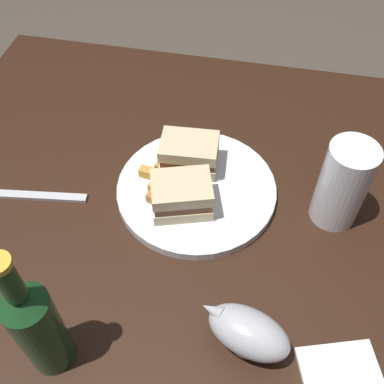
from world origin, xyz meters
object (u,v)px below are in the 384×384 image
Objects in this scene: pint_glass at (342,188)px; cider_bottle at (37,325)px; sandwich_half_right at (181,197)px; plate at (196,190)px; fork at (38,196)px; napkin at (341,376)px; gravy_boat at (248,332)px; sandwich_half_left at (189,154)px.

cider_bottle is at bearing 40.93° from pint_glass.
sandwich_half_right is at bearing -113.88° from cider_bottle.
pint_glass is at bearing -179.92° from plate.
fork is at bearing 13.66° from plate.
napkin is at bearing -29.41° from fork.
plate is 0.38m from napkin.
napkin is at bearing 93.33° from pint_glass.
napkin is at bearing 171.69° from gravy_boat.
plate is 0.25m from pint_glass.
cider_bottle is 1.43× the size of fork.
cider_bottle reaches higher than sandwich_half_right.
sandwich_half_left is 0.42× the size of cider_bottle.
napkin is at bearing 130.46° from sandwich_half_left.
pint_glass is (-0.24, -0.00, 0.06)m from plate.
sandwich_half_left is at bearing -85.89° from sandwich_half_right.
sandwich_half_left is at bearing -64.39° from plate.
fork is at bearing -21.71° from napkin.
napkin is (-0.26, 0.28, -0.00)m from plate.
sandwich_half_left is 0.29m from fork.
fork is (0.26, 0.02, -0.04)m from sandwich_half_right.
cider_bottle reaches higher than napkin.
plate is 1.12× the size of cider_bottle.
gravy_boat is at bearing -33.49° from fork.
gravy_boat is (-0.12, 0.26, 0.04)m from plate.
sandwich_half_right is 0.27m from pint_glass.
cider_bottle is 0.42m from napkin.
sandwich_half_left reaches higher than plate.
sandwich_half_left is at bearing -10.37° from pint_glass.
sandwich_half_right is at bearing -4.21° from fork.
plate is at bearing 0.08° from pint_glass.
fork is (0.40, -0.20, -0.04)m from gravy_boat.
cider_bottle is (0.14, 0.33, 0.09)m from plate.
sandwich_half_right is at bearing 94.11° from sandwich_half_left.
cider_bottle is at bearing 7.03° from napkin.
cider_bottle reaches higher than pint_glass.
sandwich_half_right reaches higher than napkin.
sandwich_half_right is 0.85× the size of gravy_boat.
pint_glass is at bearing -139.07° from cider_bottle.
sandwich_half_right is 0.36m from napkin.
gravy_boat is 1.27× the size of napkin.
plate is 2.07× the size of gravy_boat.
sandwich_half_left reaches higher than gravy_boat.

